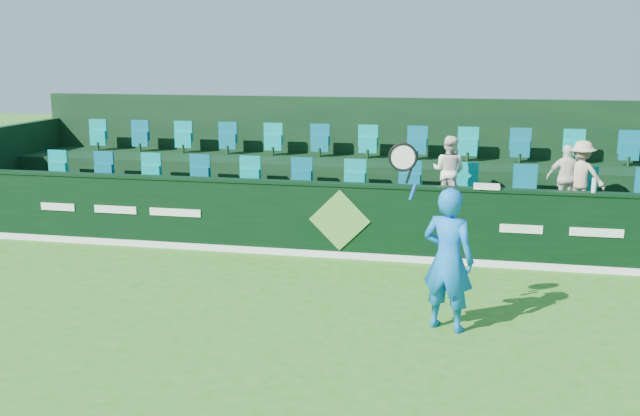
% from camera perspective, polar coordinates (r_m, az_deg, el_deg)
% --- Properties ---
extents(ground, '(60.00, 60.00, 0.00)m').
position_cam_1_polar(ground, '(9.18, -2.82, -10.78)').
color(ground, '#2A6818').
rests_on(ground, ground).
extents(sponsor_hoarding, '(16.00, 0.25, 1.35)m').
position_cam_1_polar(sponsor_hoarding, '(12.69, 1.67, -0.99)').
color(sponsor_hoarding, black).
rests_on(sponsor_hoarding, ground).
extents(stand_tier_front, '(16.00, 2.00, 0.80)m').
position_cam_1_polar(stand_tier_front, '(13.81, 2.46, -1.06)').
color(stand_tier_front, black).
rests_on(stand_tier_front, ground).
extents(stand_tier_back, '(16.00, 1.80, 1.30)m').
position_cam_1_polar(stand_tier_back, '(15.59, 3.60, 1.43)').
color(stand_tier_back, black).
rests_on(stand_tier_back, ground).
extents(stand_rear, '(16.00, 4.10, 2.60)m').
position_cam_1_polar(stand_rear, '(15.93, 3.85, 3.72)').
color(stand_rear, black).
rests_on(stand_rear, ground).
extents(seat_row_front, '(13.50, 0.50, 0.60)m').
position_cam_1_polar(seat_row_front, '(14.05, 2.75, 2.09)').
color(seat_row_front, '#048D8A').
rests_on(seat_row_front, stand_tier_front).
extents(seat_row_back, '(13.50, 0.50, 0.60)m').
position_cam_1_polar(seat_row_back, '(15.74, 3.80, 5.03)').
color(seat_row_back, '#048D8A').
rests_on(seat_row_back, stand_tier_back).
extents(tennis_player, '(1.26, 0.68, 2.54)m').
position_cam_1_polar(tennis_player, '(9.46, 10.18, -4.00)').
color(tennis_player, blue).
rests_on(tennis_player, ground).
extents(spectator_left, '(0.76, 0.67, 1.30)m').
position_cam_1_polar(spectator_left, '(13.46, 10.25, 2.96)').
color(spectator_left, white).
rests_on(spectator_left, stand_tier_front).
extents(spectator_middle, '(0.70, 0.30, 1.19)m').
position_cam_1_polar(spectator_middle, '(13.58, 19.12, 2.31)').
color(spectator_middle, white).
rests_on(spectator_middle, stand_tier_front).
extents(spectator_right, '(0.92, 0.68, 1.27)m').
position_cam_1_polar(spectator_right, '(13.61, 20.16, 2.43)').
color(spectator_right, tan).
rests_on(spectator_right, stand_tier_front).
extents(towel, '(0.43, 0.28, 0.06)m').
position_cam_1_polar(towel, '(12.37, 13.19, 1.69)').
color(towel, silver).
rests_on(towel, sponsor_hoarding).
extents(drinks_bottle, '(0.08, 0.08, 0.24)m').
position_cam_1_polar(drinks_bottle, '(12.52, 21.07, 1.72)').
color(drinks_bottle, silver).
rests_on(drinks_bottle, sponsor_hoarding).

